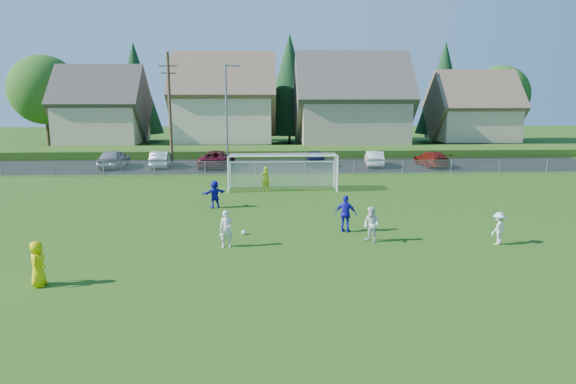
# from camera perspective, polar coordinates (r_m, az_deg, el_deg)

# --- Properties ---
(ground) EXTENTS (160.00, 160.00, 0.00)m
(ground) POSITION_cam_1_polar(r_m,az_deg,el_deg) (20.01, 1.04, -8.41)
(ground) COLOR #193D0C
(ground) RESTS_ON ground
(asphalt_lot) EXTENTS (60.00, 60.00, 0.00)m
(asphalt_lot) POSITION_cam_1_polar(r_m,az_deg,el_deg) (46.81, -1.07, 2.95)
(asphalt_lot) COLOR black
(asphalt_lot) RESTS_ON ground
(grass_embankment) EXTENTS (70.00, 6.00, 0.80)m
(grass_embankment) POSITION_cam_1_polar(r_m,az_deg,el_deg) (54.19, -1.29, 4.50)
(grass_embankment) COLOR #1E420F
(grass_embankment) RESTS_ON ground
(soccer_ball) EXTENTS (0.22, 0.22, 0.22)m
(soccer_ball) POSITION_cam_1_polar(r_m,az_deg,el_deg) (24.49, -4.94, -4.49)
(soccer_ball) COLOR white
(soccer_ball) RESTS_ON ground
(referee) EXTENTS (0.60, 0.84, 1.62)m
(referee) POSITION_cam_1_polar(r_m,az_deg,el_deg) (19.97, -26.07, -7.16)
(referee) COLOR yellow
(referee) RESTS_ON ground
(player_white_a) EXTENTS (0.64, 0.46, 1.62)m
(player_white_a) POSITION_cam_1_polar(r_m,az_deg,el_deg) (22.49, -6.86, -4.10)
(player_white_a) COLOR silver
(player_white_a) RESTS_ON ground
(player_white_b) EXTENTS (0.96, 1.00, 1.62)m
(player_white_b) POSITION_cam_1_polar(r_m,az_deg,el_deg) (23.34, 9.25, -3.60)
(player_white_b) COLOR silver
(player_white_b) RESTS_ON ground
(player_white_c) EXTENTS (1.07, 1.00, 1.45)m
(player_white_c) POSITION_cam_1_polar(r_m,az_deg,el_deg) (24.61, 22.34, -3.74)
(player_white_c) COLOR silver
(player_white_c) RESTS_ON ground
(player_blue_a) EXTENTS (1.14, 0.79, 1.79)m
(player_blue_a) POSITION_cam_1_polar(r_m,az_deg,el_deg) (24.85, 6.45, -2.42)
(player_blue_a) COLOR #1812B0
(player_blue_a) RESTS_ON ground
(player_blue_b) EXTENTS (1.52, 1.21, 1.62)m
(player_blue_b) POSITION_cam_1_polar(r_m,az_deg,el_deg) (30.09, -8.15, -0.23)
(player_blue_b) COLOR #1812B0
(player_blue_b) RESTS_ON ground
(goalkeeper) EXTENTS (0.73, 0.62, 1.69)m
(goalkeeper) POSITION_cam_1_polar(r_m,az_deg,el_deg) (34.76, -2.51, 1.46)
(goalkeeper) COLOR #CBD719
(goalkeeper) RESTS_ON ground
(car_a) EXTENTS (1.98, 4.80, 1.63)m
(car_a) POSITION_cam_1_polar(r_m,az_deg,el_deg) (47.98, -18.79, 3.54)
(car_a) COLOR gray
(car_a) RESTS_ON ground
(car_b) EXTENTS (2.01, 4.45, 1.42)m
(car_b) POSITION_cam_1_polar(r_m,az_deg,el_deg) (47.25, -14.05, 3.56)
(car_b) COLOR silver
(car_b) RESTS_ON ground
(car_c) EXTENTS (3.12, 5.71, 1.52)m
(car_c) POSITION_cam_1_polar(r_m,az_deg,el_deg) (46.17, -7.88, 3.68)
(car_c) COLOR #53091A
(car_c) RESTS_ON ground
(car_e) EXTENTS (2.12, 4.41, 1.45)m
(car_e) POSITION_cam_1_polar(r_m,az_deg,el_deg) (46.81, 3.09, 3.83)
(car_e) COLOR #11153E
(car_e) RESTS_ON ground
(car_f) EXTENTS (1.98, 4.35, 1.38)m
(car_f) POSITION_cam_1_polar(r_m,az_deg,el_deg) (47.04, 9.55, 3.69)
(car_f) COLOR white
(car_f) RESTS_ON ground
(car_g) EXTENTS (2.34, 4.84, 1.36)m
(car_g) POSITION_cam_1_polar(r_m,az_deg,el_deg) (48.07, 15.65, 3.57)
(car_g) COLOR maroon
(car_g) RESTS_ON ground
(soccer_goal) EXTENTS (7.42, 1.90, 2.50)m
(soccer_goal) POSITION_cam_1_polar(r_m,az_deg,el_deg) (35.25, -0.59, 2.90)
(soccer_goal) COLOR white
(soccer_goal) RESTS_ON ground
(chainlink_fence) EXTENTS (52.06, 0.06, 1.20)m
(chainlink_fence) POSITION_cam_1_polar(r_m,az_deg,el_deg) (41.28, -0.87, 2.72)
(chainlink_fence) COLOR gray
(chainlink_fence) RESTS_ON ground
(streetlight) EXTENTS (1.38, 0.18, 9.00)m
(streetlight) POSITION_cam_1_polar(r_m,az_deg,el_deg) (44.97, -6.78, 8.73)
(streetlight) COLOR slate
(streetlight) RESTS_ON ground
(utility_pole) EXTENTS (1.60, 0.26, 10.00)m
(utility_pole) POSITION_cam_1_polar(r_m,az_deg,el_deg) (46.58, -12.99, 8.99)
(utility_pole) COLOR #473321
(utility_pole) RESTS_ON ground
(houses_row) EXTENTS (53.90, 11.45, 13.27)m
(houses_row) POSITION_cam_1_polar(r_m,az_deg,el_deg) (61.36, 0.41, 11.77)
(houses_row) COLOR tan
(houses_row) RESTS_ON ground
(tree_row) EXTENTS (65.98, 12.36, 13.80)m
(tree_row) POSITION_cam_1_polar(r_m,az_deg,el_deg) (67.58, -0.68, 11.36)
(tree_row) COLOR #382616
(tree_row) RESTS_ON ground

